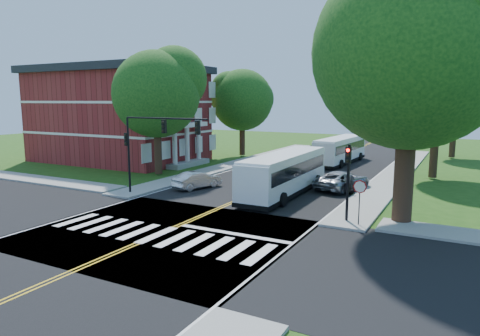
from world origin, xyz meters
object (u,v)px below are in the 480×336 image
Objects in this scene: dark_sedan at (346,182)px; signal_nw at (152,137)px; hatchback at (197,180)px; bus_follow at (340,150)px; suv at (343,180)px; signal_ne at (348,172)px; bus_lead at (285,173)px.

signal_nw is at bearing 30.87° from dark_sedan.
hatchback is (1.04, 4.10, -3.68)m from signal_nw.
suv is (3.95, -14.02, -0.80)m from bus_follow.
bus_follow is 14.59m from suv.
signal_ne reaches higher than dark_sedan.
bus_lead is at bearing 38.37° from dark_sedan.
bus_follow is at bearing 72.06° from signal_nw.
bus_lead is 5.29m from dark_sedan.
dark_sedan is at bearing -137.75° from hatchback.
bus_lead reaches higher than hatchback.
suv is at bearing 38.51° from signal_nw.
signal_nw is 14.13m from signal_ne.
bus_lead is at bearing 65.14° from suv.
hatchback is at bearing 162.58° from signal_ne.
bus_lead is 2.83× the size of dark_sedan.
signal_nw reaches higher than signal_ne.
bus_lead is 1.05× the size of bus_follow.
hatchback reaches higher than dark_sedan.
hatchback is at bearing 10.39° from bus_lead.
bus_follow is at bearing -56.38° from suv.
signal_ne reaches higher than bus_follow.
signal_nw is at bearing 75.32° from bus_follow.
signal_ne is 0.39× the size of bus_follow.
signal_nw is 1.72× the size of hatchback.
suv is at bearing 106.07° from signal_ne.
bus_lead reaches higher than dark_sedan.
signal_nw reaches higher than bus_lead.
dark_sedan is at bearing 38.03° from signal_nw.
signal_ne is at bearing 123.97° from suv.
bus_follow is (-0.55, 17.70, -0.09)m from bus_lead.
signal_ne is 8.20m from bus_lead.
bus_lead is 5.08m from suv.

